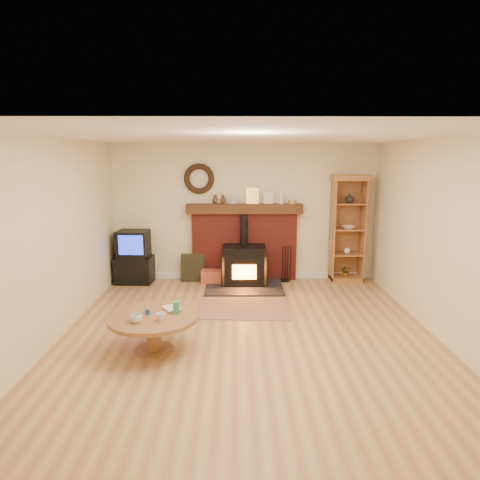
{
  "coord_description": "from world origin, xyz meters",
  "views": [
    {
      "loc": [
        -0.16,
        -5.39,
        2.37
      ],
      "look_at": [
        -0.1,
        1.0,
        1.11
      ],
      "focal_mm": 32.0,
      "sensor_mm": 36.0,
      "label": 1
    }
  ],
  "objects_px": {
    "wood_stove": "(244,266)",
    "coffee_table": "(153,322)",
    "tv_unit": "(134,258)",
    "curio_cabinet": "(347,229)"
  },
  "relations": [
    {
      "from": "tv_unit",
      "to": "coffee_table",
      "type": "bearing_deg",
      "value": -72.64
    },
    {
      "from": "wood_stove",
      "to": "tv_unit",
      "type": "distance_m",
      "value": 2.09
    },
    {
      "from": "tv_unit",
      "to": "coffee_table",
      "type": "height_order",
      "value": "tv_unit"
    },
    {
      "from": "coffee_table",
      "to": "wood_stove",
      "type": "bearing_deg",
      "value": 67.16
    },
    {
      "from": "wood_stove",
      "to": "curio_cabinet",
      "type": "xyz_separation_m",
      "value": [
        1.95,
        0.28,
        0.65
      ]
    },
    {
      "from": "wood_stove",
      "to": "coffee_table",
      "type": "distance_m",
      "value": 2.98
    },
    {
      "from": "tv_unit",
      "to": "coffee_table",
      "type": "xyz_separation_m",
      "value": [
        0.92,
        -2.94,
        -0.1
      ]
    },
    {
      "from": "tv_unit",
      "to": "coffee_table",
      "type": "relative_size",
      "value": 0.91
    },
    {
      "from": "wood_stove",
      "to": "coffee_table",
      "type": "relative_size",
      "value": 1.27
    },
    {
      "from": "curio_cabinet",
      "to": "wood_stove",
      "type": "bearing_deg",
      "value": -171.79
    }
  ]
}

